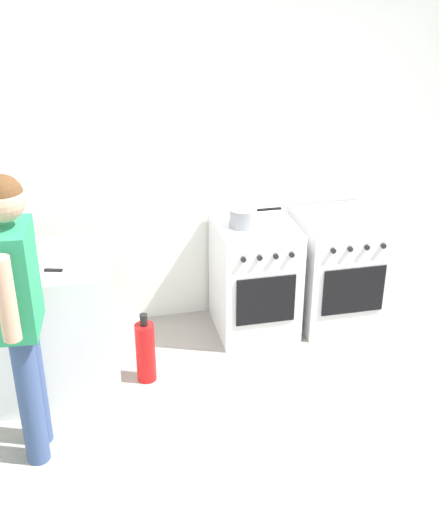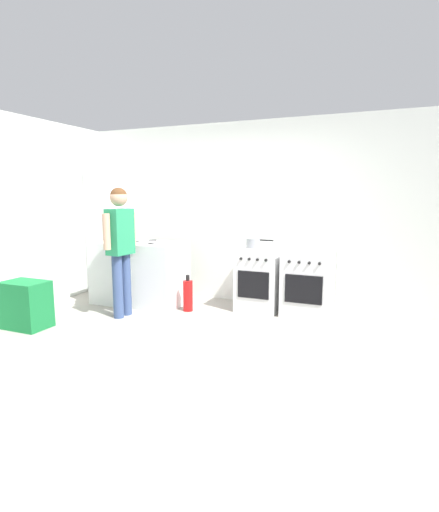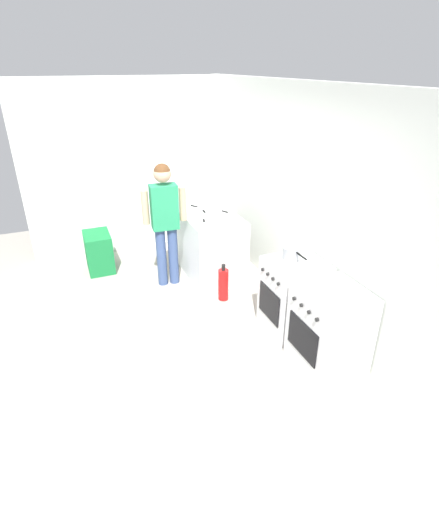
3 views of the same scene
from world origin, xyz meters
name	(u,v)px [view 2 (image 2 of 3)]	position (x,y,z in m)	size (l,w,h in m)	color
ground_plane	(185,343)	(0.00, 0.00, 0.00)	(8.00, 8.00, 0.00)	gray
back_wall	(245,213)	(0.00, 1.95, 1.30)	(6.00, 0.10, 2.60)	silver
side_wall_left	(26,215)	(-2.60, 0.40, 1.30)	(0.10, 3.10, 2.60)	silver
counter_unit	(140,273)	(-1.35, 1.20, 0.45)	(1.30, 0.70, 0.90)	silver
oven_left	(260,279)	(0.35, 1.58, 0.43)	(0.57, 0.62, 0.85)	white
oven_right	(308,283)	(1.01, 1.58, 0.43)	(0.62, 0.62, 0.85)	white
pot	(254,243)	(0.26, 1.57, 0.92)	(0.37, 0.19, 0.13)	gray
knife_utility	(155,244)	(-0.98, 1.02, 0.90)	(0.25, 0.09, 0.01)	silver
knife_carving	(111,241)	(-1.73, 1.06, 0.90)	(0.29, 0.21, 0.01)	silver
knife_chef	(147,240)	(-1.34, 1.39, 0.90)	(0.29, 0.17, 0.01)	silver
knife_bread	(142,242)	(-1.26, 1.15, 0.90)	(0.35, 0.08, 0.01)	silver
person	(120,240)	(-1.20, 0.56, 0.99)	(0.23, 0.57, 1.66)	#384C7A
fire_extinguisher	(188,295)	(-0.52, 1.10, 0.22)	(0.13, 0.13, 0.50)	red
recycling_crate_lower	(27,316)	(-1.97, -0.26, 0.14)	(0.52, 0.36, 0.28)	#197238
recycling_crate_upper	(25,293)	(-1.97, -0.26, 0.42)	(0.52, 0.36, 0.28)	#197238
larder_cabinet	(106,230)	(-2.30, 1.68, 1.00)	(0.48, 0.44, 2.00)	silver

